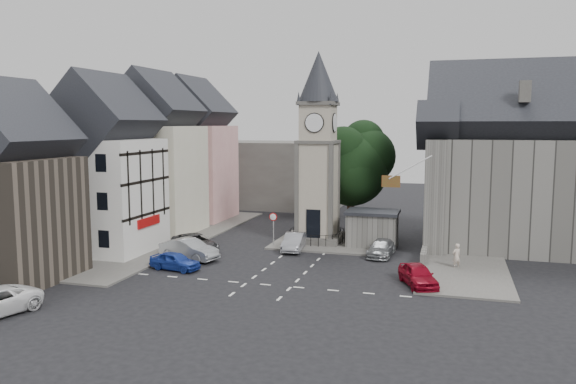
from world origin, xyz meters
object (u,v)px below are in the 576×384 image
(stone_shelter, at_px, (372,229))
(car_west_blue, at_px, (175,261))
(car_east_red, at_px, (418,275))
(pedestrian, at_px, (456,256))
(clock_tower, at_px, (318,149))

(stone_shelter, distance_m, car_west_blue, 16.70)
(car_east_red, distance_m, pedestrian, 5.53)
(stone_shelter, bearing_deg, car_east_red, -67.52)
(pedestrian, bearing_deg, stone_shelter, -78.86)
(clock_tower, xyz_separation_m, car_west_blue, (-7.50, -11.75, -7.49))
(clock_tower, bearing_deg, stone_shelter, -5.84)
(stone_shelter, height_order, pedestrian, stone_shelter)
(stone_shelter, bearing_deg, pedestrian, -39.38)
(clock_tower, height_order, stone_shelter, clock_tower)
(car_east_red, bearing_deg, pedestrian, 42.75)
(clock_tower, relative_size, pedestrian, 8.84)
(clock_tower, relative_size, stone_shelter, 3.78)
(clock_tower, distance_m, car_west_blue, 15.83)
(car_east_red, xyz_separation_m, pedestrian, (2.36, 5.00, 0.22))
(car_west_blue, relative_size, car_east_red, 0.90)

